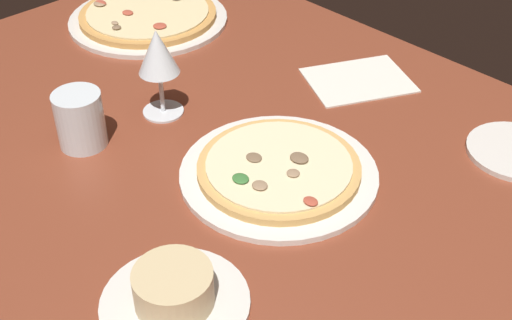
{
  "coord_description": "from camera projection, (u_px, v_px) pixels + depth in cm",
  "views": [
    {
      "loc": [
        -61.7,
        54.37,
        69.8
      ],
      "look_at": [
        -2.57,
        -2.37,
        7.0
      ],
      "focal_mm": 47.84,
      "sensor_mm": 36.0,
      "label": 1
    }
  ],
  "objects": [
    {
      "name": "pizza_main",
      "position": [
        279.0,
        170.0,
        1.04
      ],
      "size": [
        30.56,
        30.56,
        3.28
      ],
      "color": "silver",
      "rests_on": "dining_table"
    },
    {
      "name": "pizza_side",
      "position": [
        148.0,
        17.0,
        1.47
      ],
      "size": [
        33.97,
        33.97,
        3.29
      ],
      "color": "silver",
      "rests_on": "dining_table"
    },
    {
      "name": "dining_table",
      "position": [
        234.0,
        185.0,
        1.06
      ],
      "size": [
        150.0,
        110.0,
        4.0
      ],
      "primitive_type": "cube",
      "color": "brown",
      "rests_on": "ground"
    },
    {
      "name": "water_glass",
      "position": [
        81.0,
        123.0,
        1.09
      ],
      "size": [
        7.81,
        7.81,
        9.38
      ],
      "color": "silver",
      "rests_on": "dining_table"
    },
    {
      "name": "ramekin_on_saucer",
      "position": [
        174.0,
        293.0,
        0.83
      ],
      "size": [
        18.72,
        18.72,
        5.69
      ],
      "color": "silver",
      "rests_on": "dining_table"
    },
    {
      "name": "wine_glass_near",
      "position": [
        158.0,
        55.0,
        1.12
      ],
      "size": [
        7.13,
        7.13,
        15.84
      ],
      "color": "silver",
      "rests_on": "dining_table"
    },
    {
      "name": "paper_menu",
      "position": [
        358.0,
        80.0,
        1.27
      ],
      "size": [
        21.14,
        23.06,
        0.3
      ],
      "primitive_type": "cube",
      "rotation": [
        0.0,
        0.0,
        -0.47
      ],
      "color": "silver",
      "rests_on": "dining_table"
    }
  ]
}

